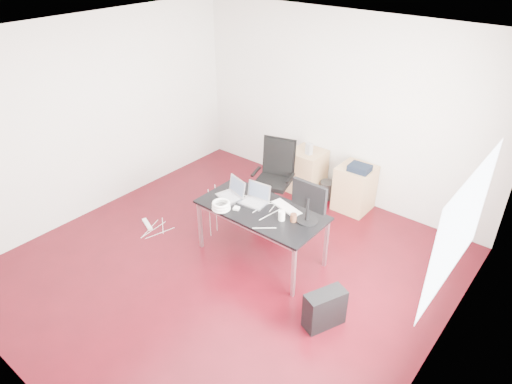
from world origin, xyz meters
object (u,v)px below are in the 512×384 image
Objects in this scene: office_chair at (275,173)px; pc_tower at (325,309)px; desk at (261,213)px; filing_cabinet_right at (355,188)px; filing_cabinet_left at (307,171)px.

pc_tower is at bearing -56.57° from office_chair.
office_chair reaches higher than pc_tower.
filing_cabinet_right is (0.36, 1.80, -0.33)m from desk.
office_chair is at bearing 163.32° from pc_tower.
pc_tower is at bearing -21.52° from desk.
pc_tower is at bearing -68.44° from filing_cabinet_right.
filing_cabinet_left is at bearing 105.54° from desk.
desk is 2.29× the size of filing_cabinet_right.
filing_cabinet_left is (-0.50, 1.80, -0.33)m from desk.
desk reaches higher than filing_cabinet_left.
desk is at bearing -101.22° from filing_cabinet_right.
filing_cabinet_right is (0.86, 0.00, 0.00)m from filing_cabinet_left.
office_chair is 1.23m from filing_cabinet_right.
filing_cabinet_left is 0.86m from filing_cabinet_right.
filing_cabinet_right is (0.93, 0.76, -0.26)m from office_chair.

